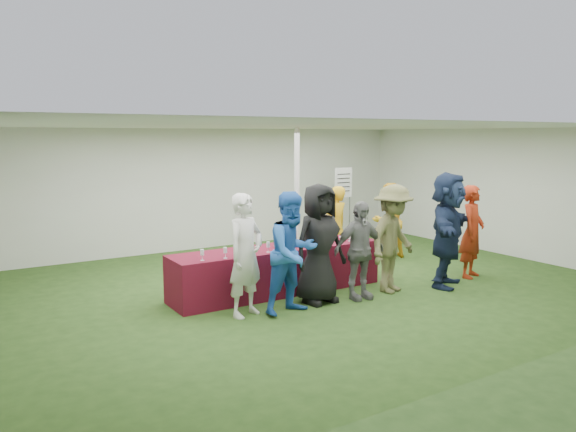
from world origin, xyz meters
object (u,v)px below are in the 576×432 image
staff_back (388,221)px  customer_4 (393,239)px  customer_6 (472,232)px  customer_1 (293,253)px  customer_5 (448,230)px  staff_pourer (336,227)px  customer_0 (246,255)px  customer_2 (319,244)px  customer_3 (359,251)px  dump_bucket (360,235)px  serving_table (278,270)px  wine_list_sign (343,188)px

staff_back → customer_4: 2.61m
customer_4 → customer_6: size_ratio=1.06×
customer_1 → customer_5: customer_5 is taller
staff_pourer → customer_0: bearing=15.7°
customer_2 → customer_4: customer_2 is taller
staff_back → customer_3: bearing=41.3°
staff_pourer → customer_0: customer_0 is taller
customer_1 → dump_bucket: bearing=15.1°
serving_table → staff_back: bearing=17.1°
customer_2 → dump_bucket: bearing=19.8°
customer_2 → customer_6: 3.24m
dump_bucket → staff_pourer: bearing=74.6°
customer_6 → customer_3: bearing=156.2°
staff_pourer → customer_6: (1.65, -1.89, 0.04)m
dump_bucket → customer_5: size_ratio=0.11×
wine_list_sign → customer_1: bearing=-135.1°
staff_pourer → dump_bucket: bearing=59.7°
customer_0 → customer_3: size_ratio=1.13×
serving_table → dump_bucket: bearing=-8.2°
customer_0 → customer_1: 0.68m
wine_list_sign → customer_1: 5.42m
customer_1 → customer_2: 0.66m
staff_back → customer_5: customer_5 is taller
staff_pourer → staff_back: staff_pourer is taller
customer_0 → customer_5: bearing=-28.2°
wine_list_sign → customer_5: customer_5 is taller
serving_table → customer_1: (-0.36, -1.03, 0.51)m
staff_back → customer_1: (-3.65, -2.05, 0.10)m
staff_pourer → customer_5: 2.23m
staff_pourer → customer_3: bearing=48.4°
staff_back → customer_6: 2.02m
dump_bucket → customer_4: (0.07, -0.75, 0.05)m
wine_list_sign → staff_pourer: size_ratio=1.13×
dump_bucket → staff_back: bearing=35.1°
customer_4 → wine_list_sign: bearing=44.6°
wine_list_sign → customer_5: 4.07m
customer_0 → customer_6: customer_0 is taller
staff_pourer → customer_6: size_ratio=0.95×
serving_table → staff_pourer: (1.84, 0.89, 0.42)m
customer_0 → customer_6: 4.49m
wine_list_sign → customer_2: (-3.21, -3.59, -0.40)m
customer_1 → customer_4: bearing=-6.3°
customer_5 → customer_4: bearing=135.8°
dump_bucket → customer_5: (1.11, -0.97, 0.13)m
customer_3 → serving_table: bearing=135.1°
dump_bucket → serving_table: bearing=171.8°
customer_2 → wine_list_sign: bearing=43.4°
staff_back → customer_4: customer_4 is taller
staff_back → customer_5: (-0.65, -2.20, 0.18)m
dump_bucket → customer_2: bearing=-155.5°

